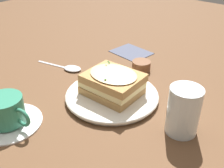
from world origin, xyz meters
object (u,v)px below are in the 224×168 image
teacup_with_saucer (7,113)px  water_glass (183,111)px  dinner_plate (112,95)px  sandwich (113,83)px  condiment_pot (141,66)px  spoon (70,68)px  napkin (131,52)px

teacup_with_saucer → water_glass: 0.40m
dinner_plate → sandwich: sandwich is taller
teacup_with_saucer → condiment_pot: size_ratio=2.63×
spoon → condiment_pot: 0.23m
teacup_with_saucer → spoon: size_ratio=0.91×
napkin → condiment_pot: (0.11, -0.09, 0.01)m
water_glass → spoon: 0.42m
spoon → teacup_with_saucer: bearing=5.9°
napkin → condiment_pot: size_ratio=2.24×
dinner_plate → condiment_pot: size_ratio=4.24×
water_glass → spoon: (-0.41, 0.03, -0.05)m
water_glass → condiment_pot: (-0.24, 0.18, -0.04)m
dinner_plate → spoon: bearing=170.2°
sandwich → teacup_with_saucer: 0.26m
sandwich → napkin: 0.31m
teacup_with_saucer → water_glass: (0.31, 0.24, 0.03)m
teacup_with_saucer → napkin: size_ratio=1.18×
sandwich → napkin: (-0.15, 0.27, -0.05)m
dinner_plate → teacup_with_saucer: 0.26m
teacup_with_saucer → condiment_pot: (0.08, 0.42, -0.01)m
sandwich → dinner_plate: bearing=169.5°
spoon → condiment_pot: size_ratio=2.89×
sandwich → spoon: 0.22m
sandwich → napkin: bearing=118.2°
napkin → dinner_plate: bearing=-62.1°
sandwich → teacup_with_saucer: (-0.11, -0.24, -0.02)m
dinner_plate → teacup_with_saucer: bearing=-115.0°
dinner_plate → napkin: bearing=117.9°
dinner_plate → napkin: dinner_plate is taller
condiment_pot → napkin: bearing=140.4°
dinner_plate → sandwich: 0.04m
water_glass → dinner_plate: bearing=-179.1°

